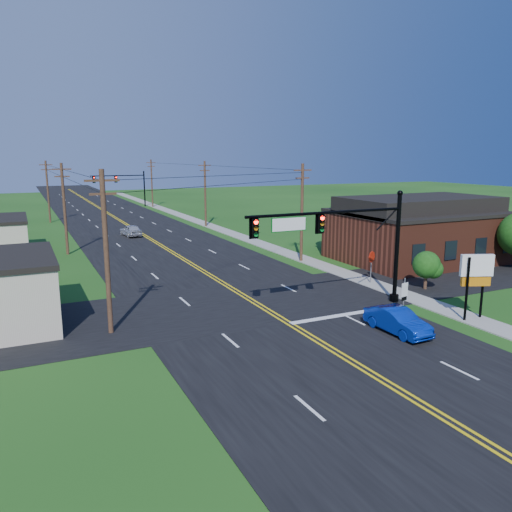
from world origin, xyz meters
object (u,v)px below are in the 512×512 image
route_sign (404,293)px  stop_sign (372,260)px  signal_mast_far (121,183)px  signal_mast_main (341,237)px  blue_car (397,321)px

route_sign → stop_sign: 7.62m
signal_mast_far → stop_sign: signal_mast_far is taller
signal_mast_main → stop_sign: signal_mast_main is taller
blue_car → stop_sign: bearing=57.6°
route_sign → stop_sign: bearing=55.8°
signal_mast_far → blue_car: 76.97m
signal_mast_main → stop_sign: bearing=37.0°
blue_car → stop_sign: (5.67, 9.51, 1.15)m
signal_mast_far → blue_car: (0.37, -76.88, -3.86)m
signal_mast_main → blue_car: signal_mast_main is taller
blue_car → signal_mast_main: bearing=93.9°
blue_car → stop_sign: 11.13m
blue_car → stop_sign: size_ratio=1.64×
signal_mast_far → blue_car: size_ratio=2.63×
route_sign → signal_mast_far: bearing=81.3°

